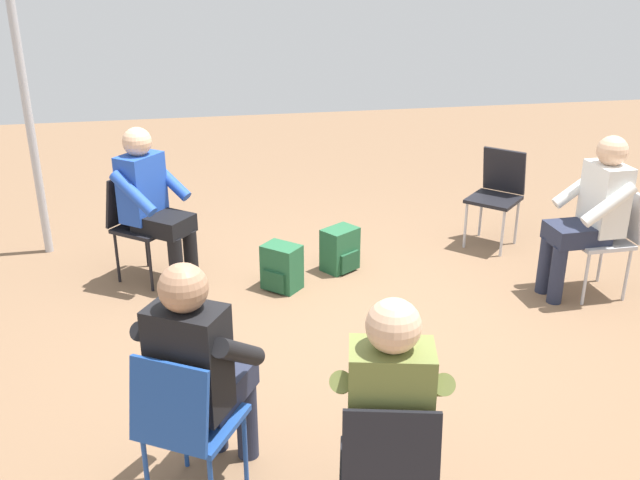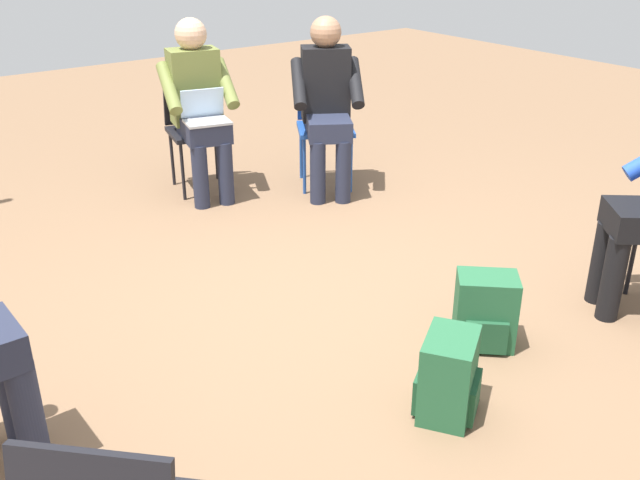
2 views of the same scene
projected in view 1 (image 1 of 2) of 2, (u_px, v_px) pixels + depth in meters
ground_plane at (345, 330)px, 4.97m from camera, size 14.00×14.00×0.00m
chair_east at (388, 471)px, 2.91m from camera, size 0.51×0.48×0.85m
chair_southwest at (138, 219)px, 5.60m from camera, size 0.58×0.58×0.85m
chair_northwest at (497, 191)px, 6.25m from camera, size 0.58×0.58×0.85m
chair_north at (608, 232)px, 5.35m from camera, size 0.41×0.45×0.85m
chair_southeast at (185, 420)px, 3.22m from camera, size 0.57×0.56×0.85m
person_with_laptop at (388, 406)px, 3.00m from camera, size 0.58×0.57×1.24m
person_in_white at (592, 209)px, 5.24m from camera, size 0.50×0.53×1.24m
person_in_black at (200, 364)px, 3.29m from camera, size 0.63×0.62×1.24m
person_in_blue at (152, 199)px, 5.45m from camera, size 0.63×0.63×1.24m
backpack_near_laptop_user at (340, 252)px, 5.86m from camera, size 0.32×0.34×0.36m
backpack_by_empty_chair at (282, 270)px, 5.53m from camera, size 0.34×0.34×0.36m
tent_pole_far at (30, 125)px, 5.84m from camera, size 0.07×0.07×2.25m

